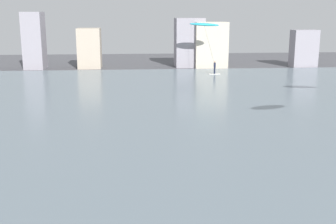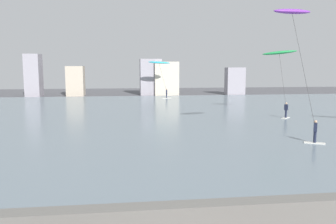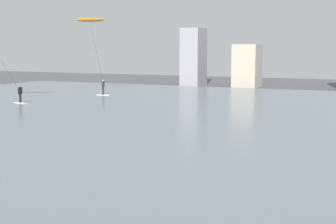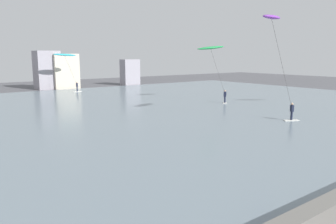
% 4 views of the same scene
% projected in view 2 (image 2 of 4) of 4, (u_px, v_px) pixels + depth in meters
% --- Properties ---
extents(seawall_barrier, '(60.00, 0.70, 1.03)m').
position_uv_depth(seawall_barrier, '(178.00, 219.00, 11.30)').
color(seawall_barrier, '#66635E').
rests_on(seawall_barrier, ground).
extents(water_bay, '(84.00, 52.00, 0.10)m').
position_uv_depth(water_bay, '(140.00, 117.00, 37.62)').
color(water_bay, slate).
rests_on(water_bay, ground).
extents(far_shore_buildings, '(40.80, 5.02, 7.71)m').
position_uv_depth(far_shore_buildings, '(131.00, 78.00, 65.47)').
color(far_shore_buildings, gray).
rests_on(far_shore_buildings, ground).
extents(kitesurfer_green, '(3.91, 5.11, 7.27)m').
position_uv_depth(kitesurfer_green, '(280.00, 57.00, 38.31)').
color(kitesurfer_green, silver).
rests_on(kitesurfer_green, water_bay).
extents(kitesurfer_purple, '(3.61, 3.25, 9.59)m').
position_uv_depth(kitesurfer_purple, '(294.00, 23.00, 24.70)').
color(kitesurfer_purple, silver).
rests_on(kitesurfer_purple, water_bay).
extents(kitesurfer_cyan, '(3.82, 3.08, 6.34)m').
position_uv_depth(kitesurfer_cyan, '(160.00, 65.00, 59.68)').
color(kitesurfer_cyan, silver).
rests_on(kitesurfer_cyan, water_bay).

